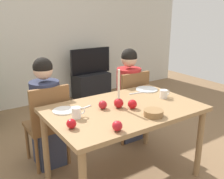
{
  "coord_description": "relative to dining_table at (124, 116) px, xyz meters",
  "views": [
    {
      "loc": [
        -1.33,
        -1.79,
        1.62
      ],
      "look_at": [
        0.0,
        0.2,
        0.87
      ],
      "focal_mm": 41.41,
      "sensor_mm": 36.0,
      "label": 1
    }
  ],
  "objects": [
    {
      "name": "apple_by_right_mug",
      "position": [
        -0.33,
        -0.36,
        0.12
      ],
      "size": [
        0.08,
        0.08,
        0.08
      ],
      "primitive_type": "sphere",
      "color": "red",
      "rests_on": "dining_table"
    },
    {
      "name": "dining_table",
      "position": [
        0.0,
        0.0,
        0.0
      ],
      "size": [
        1.4,
        0.9,
        0.75
      ],
      "color": "#99754C",
      "rests_on": "ground"
    },
    {
      "name": "person_right_child",
      "position": [
        0.54,
        0.64,
        -0.1
      ],
      "size": [
        0.3,
        0.3,
        1.17
      ],
      "color": "#33384C",
      "rests_on": "ground"
    },
    {
      "name": "apple_near_candle",
      "position": [
        -0.59,
        -0.13,
        0.12
      ],
      "size": [
        0.08,
        0.08,
        0.08
      ],
      "primitive_type": "sphere",
      "color": "red",
      "rests_on": "dining_table"
    },
    {
      "name": "plate_right",
      "position": [
        0.53,
        0.29,
        0.09
      ],
      "size": [
        0.24,
        0.24,
        0.01
      ],
      "primitive_type": "cylinder",
      "color": "silver",
      "rests_on": "dining_table"
    },
    {
      "name": "apple_by_left_plate",
      "position": [
        0.04,
        -0.07,
        0.13
      ],
      "size": [
        0.08,
        0.08,
        0.08
      ],
      "primitive_type": "sphere",
      "color": "red",
      "rests_on": "dining_table"
    },
    {
      "name": "fork_left",
      "position": [
        -0.33,
        0.18,
        0.09
      ],
      "size": [
        0.18,
        0.06,
        0.01
      ],
      "primitive_type": "cube",
      "rotation": [
        0.0,
        0.0,
        0.24
      ],
      "color": "silver",
      "rests_on": "dining_table"
    },
    {
      "name": "fork_right",
      "position": [
        0.36,
        0.25,
        0.09
      ],
      "size": [
        0.18,
        0.04,
        0.01
      ],
      "primitive_type": "cube",
      "rotation": [
        0.0,
        0.0,
        -0.15
      ],
      "color": "silver",
      "rests_on": "dining_table"
    },
    {
      "name": "mug_right",
      "position": [
        0.49,
        -0.01,
        0.13
      ],
      "size": [
        0.12,
        0.08,
        0.09
      ],
      "color": "silver",
      "rests_on": "dining_table"
    },
    {
      "name": "person_left_child",
      "position": [
        -0.52,
        0.64,
        -0.1
      ],
      "size": [
        0.3,
        0.3,
        1.17
      ],
      "color": "#33384C",
      "rests_on": "ground"
    },
    {
      "name": "tv",
      "position": [
        0.93,
        2.3,
        0.04
      ],
      "size": [
        0.79,
        0.05,
        0.46
      ],
      "color": "black",
      "rests_on": "tv_stand"
    },
    {
      "name": "chair_right",
      "position": [
        0.54,
        0.61,
        -0.15
      ],
      "size": [
        0.4,
        0.4,
        0.9
      ],
      "color": "brown",
      "rests_on": "ground"
    },
    {
      "name": "mug_left",
      "position": [
        -0.47,
        0.02,
        0.13
      ],
      "size": [
        0.12,
        0.08,
        0.09
      ],
      "color": "white",
      "rests_on": "dining_table"
    },
    {
      "name": "back_wall",
      "position": [
        0.0,
        2.6,
        0.63
      ],
      "size": [
        6.4,
        0.1,
        2.6
      ],
      "primitive_type": "cube",
      "color": "beige",
      "rests_on": "ground"
    },
    {
      "name": "tv_stand",
      "position": [
        0.93,
        2.3,
        -0.43
      ],
      "size": [
        0.64,
        0.4,
        0.48
      ],
      "primitive_type": "cube",
      "color": "black",
      "rests_on": "ground"
    },
    {
      "name": "apple_far_edge",
      "position": [
        -0.18,
        0.08,
        0.12
      ],
      "size": [
        0.08,
        0.08,
        0.08
      ],
      "primitive_type": "sphere",
      "color": "#AE1B22",
      "rests_on": "dining_table"
    },
    {
      "name": "ground_plane",
      "position": [
        0.0,
        0.0,
        -0.67
      ],
      "size": [
        7.68,
        7.68,
        0.0
      ],
      "primitive_type": "plane",
      "color": "brown"
    },
    {
      "name": "candle_centerpiece",
      "position": [
        -0.05,
        0.02,
        0.16
      ],
      "size": [
        0.09,
        0.09,
        0.36
      ],
      "color": "red",
      "rests_on": "dining_table"
    },
    {
      "name": "chair_left",
      "position": [
        -0.52,
        0.61,
        -0.15
      ],
      "size": [
        0.4,
        0.4,
        0.9
      ],
      "color": "brown",
      "rests_on": "ground"
    },
    {
      "name": "plate_left",
      "position": [
        -0.5,
        0.22,
        0.09
      ],
      "size": [
        0.2,
        0.2,
        0.01
      ],
      "primitive_type": "cylinder",
      "color": "white",
      "rests_on": "dining_table"
    },
    {
      "name": "bowl_walnuts",
      "position": [
        0.09,
        -0.3,
        0.11
      ],
      "size": [
        0.17,
        0.17,
        0.05
      ],
      "primitive_type": "cylinder",
      "color": "olive",
      "rests_on": "dining_table"
    }
  ]
}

